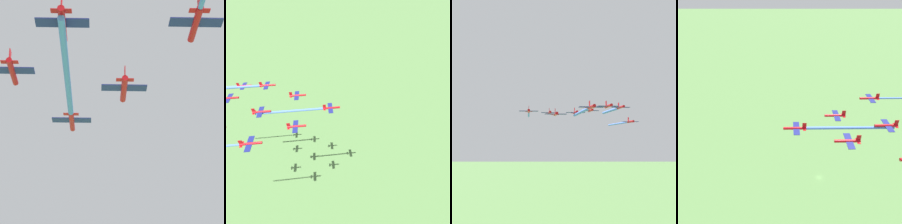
% 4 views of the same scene
% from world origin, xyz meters
% --- Properties ---
extents(jet_0, '(8.24, 8.34, 3.15)m').
position_xyz_m(jet_0, '(-51.49, -15.75, 87.15)').
color(jet_0, '#B20C14').
extents(jet_1, '(8.24, 8.34, 3.15)m').
position_xyz_m(jet_1, '(-47.51, -36.84, 89.47)').
color(jet_1, '#B20C14').
extents(jet_2, '(8.24, 8.34, 3.15)m').
position_xyz_m(jet_2, '(-31.12, -22.53, 85.99)').
color(jet_2, '#B20C14').
extents(jet_3, '(8.24, 8.34, 3.15)m').
position_xyz_m(jet_3, '(-43.54, -57.93, 90.92)').
color(jet_3, '#B20C14').
extents(jet_4, '(8.24, 8.34, 3.15)m').
position_xyz_m(jet_4, '(-27.15, -43.61, 88.20)').
color(jet_4, '#B20C14').
extents(jet_5, '(8.24, 8.34, 3.15)m').
position_xyz_m(jet_5, '(-10.76, -29.30, 88.68)').
color(jet_5, '#B20C14').
extents(jet_6, '(8.24, 8.34, 3.15)m').
position_xyz_m(jet_6, '(-39.56, -79.02, 85.06)').
color(jet_6, '#B20C14').
extents(jet_7, '(8.24, 8.34, 3.15)m').
position_xyz_m(jet_7, '(-23.18, -64.70, 90.85)').
color(jet_7, '#B20C14').
extents(smoke_trail_0, '(24.45, 27.75, 1.18)m').
position_xyz_m(smoke_trail_0, '(-36.87, -32.49, 87.11)').
color(smoke_trail_0, '#4C72D8').
extents(smoke_trail_3, '(20.84, 23.58, 1.37)m').
position_xyz_m(smoke_trail_3, '(-30.80, -72.52, 90.87)').
color(smoke_trail_3, '#4C72D8').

